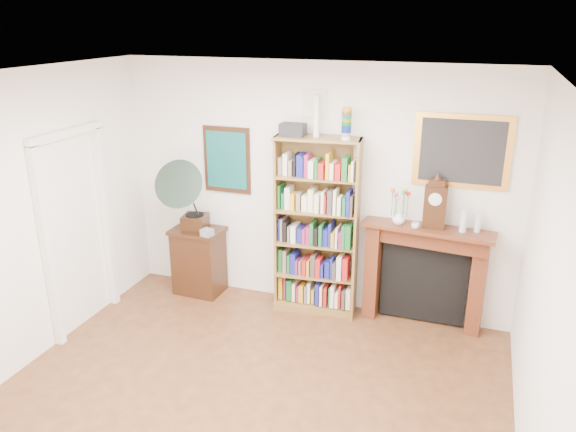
% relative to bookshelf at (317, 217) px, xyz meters
% --- Properties ---
extents(room, '(4.51, 5.01, 2.81)m').
position_rel_bookshelf_xyz_m(room, '(-0.10, -2.31, 0.26)').
color(room, '#4E2A17').
rests_on(room, ground).
extents(door_casing, '(0.08, 1.02, 2.17)m').
position_rel_bookshelf_xyz_m(door_casing, '(-2.30, -1.11, 0.13)').
color(door_casing, white).
rests_on(door_casing, left_wall).
extents(teal_poster, '(0.58, 0.04, 0.78)m').
position_rel_bookshelf_xyz_m(teal_poster, '(-1.15, 0.17, 0.51)').
color(teal_poster, black).
rests_on(teal_poster, back_wall).
extents(small_picture, '(0.26, 0.04, 0.30)m').
position_rel_bookshelf_xyz_m(small_picture, '(-0.10, 0.17, 1.21)').
color(small_picture, white).
rests_on(small_picture, back_wall).
extents(gilt_painting, '(0.95, 0.04, 0.75)m').
position_rel_bookshelf_xyz_m(gilt_painting, '(1.45, 0.17, 0.81)').
color(gilt_painting, gold).
rests_on(gilt_painting, back_wall).
extents(bookshelf, '(0.97, 0.42, 2.34)m').
position_rel_bookshelf_xyz_m(bookshelf, '(0.00, 0.00, 0.00)').
color(bookshelf, brown).
rests_on(bookshelf, floor).
extents(side_cabinet, '(0.62, 0.46, 0.83)m').
position_rel_bookshelf_xyz_m(side_cabinet, '(-1.47, -0.05, -0.72)').
color(side_cabinet, black).
rests_on(side_cabinet, floor).
extents(fireplace, '(1.39, 0.45, 1.16)m').
position_rel_bookshelf_xyz_m(fireplace, '(1.20, 0.09, -0.45)').
color(fireplace, '#522513').
rests_on(fireplace, floor).
extents(gramophone, '(0.65, 0.77, 0.91)m').
position_rel_bookshelf_xyz_m(gramophone, '(-1.50, -0.19, 0.20)').
color(gramophone, black).
rests_on(gramophone, side_cabinet).
extents(cd_stack, '(0.15, 0.15, 0.08)m').
position_rel_bookshelf_xyz_m(cd_stack, '(-1.26, -0.20, -0.27)').
color(cd_stack, '#A4A3AE').
rests_on(cd_stack, side_cabinet).
extents(mantel_clock, '(0.23, 0.13, 0.52)m').
position_rel_bookshelf_xyz_m(mantel_clock, '(1.25, 0.04, 0.27)').
color(mantel_clock, black).
rests_on(mantel_clock, fireplace).
extents(flower_vase, '(0.16, 0.16, 0.14)m').
position_rel_bookshelf_xyz_m(flower_vase, '(0.89, 0.02, 0.09)').
color(flower_vase, white).
rests_on(flower_vase, fireplace).
extents(teacup, '(0.11, 0.11, 0.06)m').
position_rel_bookshelf_xyz_m(teacup, '(1.08, -0.06, 0.05)').
color(teacup, silver).
rests_on(teacup, fireplace).
extents(bottle_left, '(0.07, 0.07, 0.24)m').
position_rel_bookshelf_xyz_m(bottle_left, '(1.55, 0.01, 0.14)').
color(bottle_left, silver).
rests_on(bottle_left, fireplace).
extents(bottle_right, '(0.06, 0.06, 0.20)m').
position_rel_bookshelf_xyz_m(bottle_right, '(1.68, 0.06, 0.12)').
color(bottle_right, silver).
rests_on(bottle_right, fireplace).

